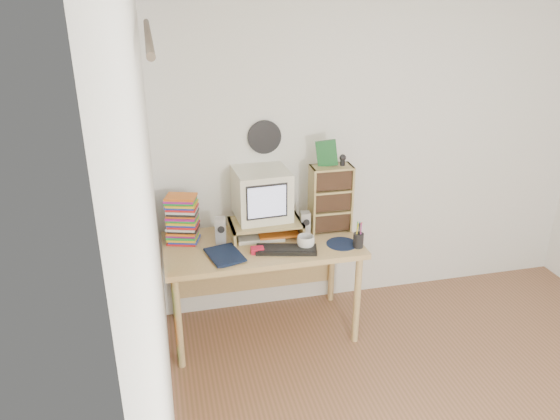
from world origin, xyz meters
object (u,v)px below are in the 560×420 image
desk (260,255)px  mug (306,242)px  keyboard (286,250)px  dvd_stack (183,224)px  cd_rack (331,199)px  crt_monitor (263,196)px  diary (210,257)px

desk → mug: 0.41m
keyboard → dvd_stack: bearing=169.4°
dvd_stack → mug: bearing=-3.1°
cd_rack → mug: size_ratio=4.06×
desk → mug: bearing=-39.0°
crt_monitor → cd_rack: cd_rack is taller
cd_rack → keyboard: bearing=-145.7°
crt_monitor → cd_rack: size_ratio=0.75×
desk → mug: mug is taller
mug → keyboard: bearing=-176.2°
crt_monitor → cd_rack: bearing=-9.9°
crt_monitor → mug: 0.47m
cd_rack → diary: size_ratio=1.96×
dvd_stack → mug: size_ratio=2.36×
dvd_stack → diary: dvd_stack is taller
crt_monitor → keyboard: size_ratio=0.91×
mug → diary: (-0.67, -0.01, -0.02)m
crt_monitor → cd_rack: 0.50m
keyboard → cd_rack: bearing=47.4°
mug → diary: 0.67m
desk → mug: (0.28, -0.23, 0.18)m
desk → cd_rack: cd_rack is taller
cd_rack → mug: cd_rack is taller
dvd_stack → diary: (0.15, -0.31, -0.12)m
crt_monitor → dvd_stack: (-0.59, -0.01, -0.15)m
keyboard → mug: mug is taller
keyboard → cd_rack: (0.40, 0.27, 0.24)m
diary → crt_monitor: bearing=24.2°
desk → diary: (-0.39, -0.24, 0.16)m
keyboard → cd_rack: cd_rack is taller
desk → crt_monitor: crt_monitor is taller
desk → dvd_stack: size_ratio=4.76×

